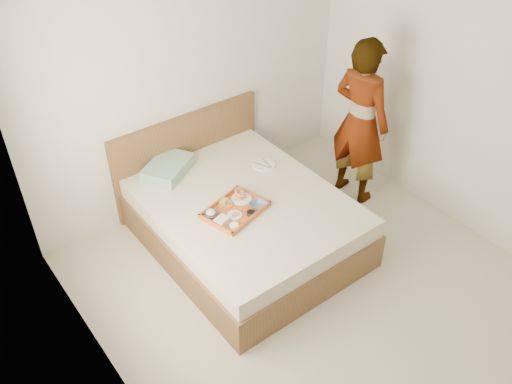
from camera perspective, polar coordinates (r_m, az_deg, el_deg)
The scene contains 18 objects.
ground at distance 4.77m, azimuth 7.57°, elevation -11.09°, with size 3.50×4.00×0.01m, color beige.
wall_back at distance 5.26m, azimuth -6.68°, elevation 11.87°, with size 3.50×0.01×2.60m, color silver.
wall_left at distance 3.15m, azimuth -14.41°, elevation -9.83°, with size 0.01×4.00×2.60m, color silver.
wall_right at distance 5.16m, azimuth 23.15°, elevation 8.47°, with size 0.01×4.00×2.60m, color silver.
bed at distance 5.05m, azimuth -1.14°, elevation -3.12°, with size 1.65×2.00×0.53m, color brown.
headboard at distance 5.58m, azimuth -7.12°, elevation 3.71°, with size 1.65×0.06×0.95m, color brown.
pillow at distance 5.24m, azimuth -9.21°, elevation 2.51°, with size 0.49×0.34×0.12m, color #94B193.
tray at distance 4.73m, azimuth -2.21°, elevation -1.88°, with size 0.53×0.39×0.05m, color #CB5720.
prawn_plate at distance 4.86m, azimuth -1.54°, elevation -0.70°, with size 0.18×0.18×0.01m, color white.
navy_bowl_big at distance 4.77m, azimuth 0.21°, elevation -1.34°, with size 0.15×0.15×0.04m, color #192545.
sauce_dish at distance 4.69m, azimuth -0.54°, elevation -2.24°, with size 0.08×0.08×0.03m, color black.
meat_plate at distance 4.68m, azimuth -2.25°, elevation -2.44°, with size 0.13×0.13×0.01m, color white.
bread_plate at distance 4.81m, azimuth -3.18°, elevation -1.25°, with size 0.13×0.13×0.01m, color orange.
salad_bowl at distance 4.69m, azimuth -4.75°, elevation -2.32°, with size 0.12×0.12×0.04m, color #192545.
plastic_tub at distance 4.61m, azimuth -3.57°, elevation -3.00°, with size 0.11×0.09×0.05m, color silver.
cheese_round at distance 4.57m, azimuth -2.29°, elevation -3.56°, with size 0.08×0.08×0.03m, color white.
dinner_plate at distance 5.31m, azimuth 0.85°, elevation 2.89°, with size 0.23×0.23×0.01m, color white.
person at distance 5.46m, azimuth 10.88°, elevation 7.24°, with size 0.63×0.41×1.72m, color silver.
Camera 1 is at (-2.38, -2.10, 3.56)m, focal length 38.14 mm.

